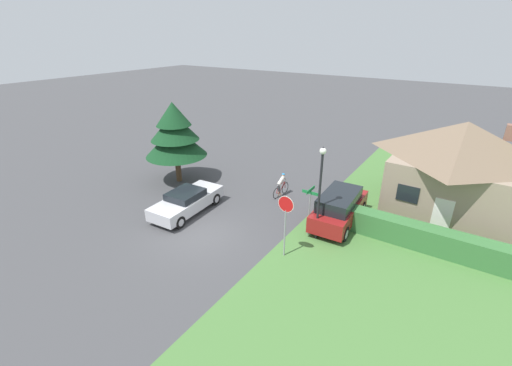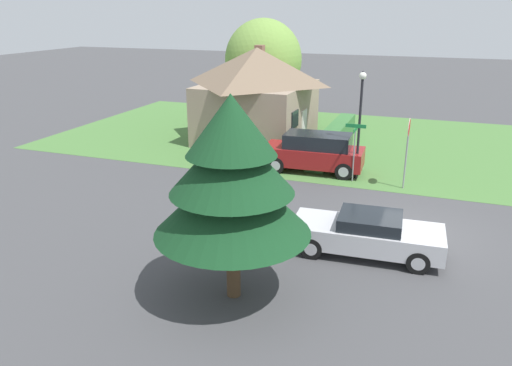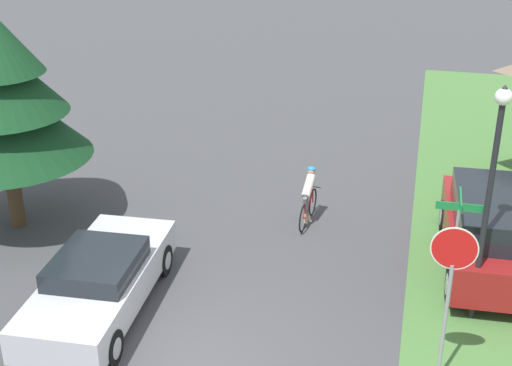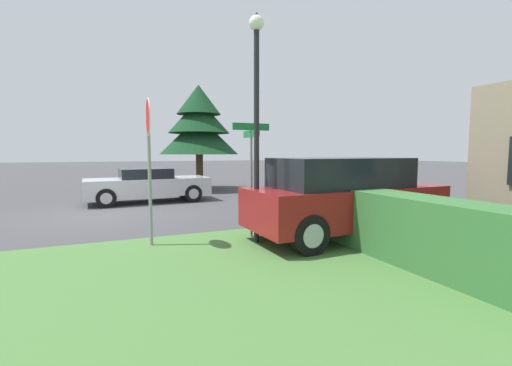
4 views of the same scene
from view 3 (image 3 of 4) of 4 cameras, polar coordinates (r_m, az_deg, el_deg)
The scene contains 6 objects.
sedan_left_lane at distance 14.95m, azimuth -12.38°, elevation -7.72°, with size 2.07×4.79×1.36m.
cyclist at distance 18.10m, azimuth 4.21°, elevation -1.16°, with size 0.44×1.70×1.47m.
parked_suv_right at distance 16.78m, azimuth 18.21°, elevation -3.66°, with size 2.08×4.78×1.86m.
stop_sign at distance 12.37m, azimuth 15.34°, elevation -7.06°, with size 0.78×0.07×3.10m.
street_lamp at distance 13.93m, azimuth 18.37°, elevation 0.68°, with size 0.32×0.32×4.91m.
street_name_sign at distance 14.53m, azimuth 15.71°, elevation -3.88°, with size 0.90×0.90×2.65m.
Camera 3 is at (3.67, -9.79, 8.50)m, focal length 50.00 mm.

